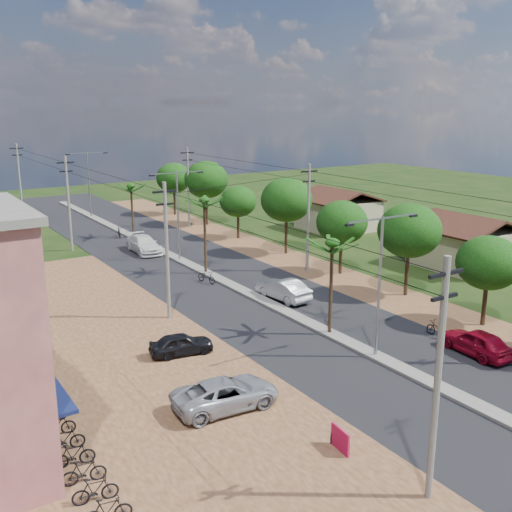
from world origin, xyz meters
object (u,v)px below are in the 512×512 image
Objects in this scene: car_parked_dark at (181,344)px; roadside_sign at (340,440)px; car_parked_silver at (226,394)px; moto_rider_east at (439,330)px; parked_scooter_row at (74,455)px; car_red_near at (477,343)px; car_silver_mid at (283,290)px; car_white_far at (144,245)px.

car_parked_dark is 2.92× the size of roadside_sign.
car_parked_dark is (0.95, 6.65, -0.09)m from car_parked_silver.
moto_rider_east and parked_scooter_row have the same top height.
car_parked_silver reaches higher than roadside_sign.
car_red_near is 14.25m from car_silver_mid.
car_silver_mid reaches higher than car_red_near.
car_red_near is at bearing -113.12° from car_parked_dark.
parked_scooter_row is at bearing 159.55° from roadside_sign.
car_parked_silver is 7.33m from parked_scooter_row.
car_parked_dark is at bearing -25.22° from moto_rider_east.
parked_scooter_row is (-15.65, -30.71, -0.28)m from car_white_far.
car_parked_silver is (-8.36, -29.93, -0.08)m from car_white_far.
car_silver_mid is 0.85× the size of car_white_far.
car_silver_mid is at bearing -78.20° from car_white_far.
car_parked_silver reaches higher than parked_scooter_row.
car_parked_dark is 11.09m from parked_scooter_row.
car_red_near reaches higher than moto_rider_east.
car_silver_mid is at bearing -72.87° from moto_rider_east.
car_parked_silver is at bearing 6.05° from parked_scooter_row.
car_silver_mid is 19.37m from roadside_sign.
car_silver_mid reaches higher than car_parked_silver.
car_white_far reaches higher than parked_scooter_row.
roadside_sign is (-12.73, -3.21, -0.23)m from car_red_near.
car_silver_mid is 11.46m from car_parked_dark.
roadside_sign is (1.18, -12.23, -0.10)m from car_parked_dark.
moto_rider_east is at bearing -90.27° from car_red_near.
car_parked_silver is 1.41× the size of car_parked_dark.
moto_rider_east is (6.70, -29.50, -0.28)m from car_white_far.
parked_scooter_row is at bearing 100.19° from car_parked_silver.
car_parked_silver is at bearing -5.23° from car_red_near.
roadside_sign reaches higher than moto_rider_east.
car_red_near is 0.95× the size of car_silver_mid.
parked_scooter_row is at bearing -0.30° from car_red_near.
car_red_near is 1.21× the size of car_parked_dark.
moto_rider_east is at bearing 103.73° from car_silver_mid.
roadside_sign is 10.57m from parked_scooter_row.
roadside_sign is at bearing 23.50° from moto_rider_east.
car_silver_mid is 18.73m from car_white_far.
moto_rider_east is (0.20, 2.80, -0.24)m from car_red_near.
car_white_far is 2.82× the size of moto_rider_east.
car_parked_silver is at bearing 40.39° from car_silver_mid.
moto_rider_east is at bearing 3.10° from parked_scooter_row.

